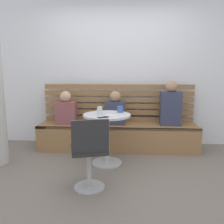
% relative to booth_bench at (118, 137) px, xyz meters
% --- Properties ---
extents(ground, '(8.00, 8.00, 0.00)m').
position_rel_booth_bench_xyz_m(ground, '(0.00, -1.20, -0.22)').
color(ground, '#70665B').
extents(back_wall, '(5.20, 0.10, 2.90)m').
position_rel_booth_bench_xyz_m(back_wall, '(0.00, 0.44, 1.23)').
color(back_wall, silver).
rests_on(back_wall, ground).
extents(booth_bench, '(2.70, 0.52, 0.44)m').
position_rel_booth_bench_xyz_m(booth_bench, '(0.00, 0.00, 0.00)').
color(booth_bench, olive).
rests_on(booth_bench, ground).
extents(booth_backrest, '(2.65, 0.04, 0.67)m').
position_rel_booth_bench_xyz_m(booth_backrest, '(0.00, 0.24, 0.56)').
color(booth_backrest, olive).
rests_on(booth_backrest, booth_bench).
extents(cafe_table, '(0.68, 0.68, 0.74)m').
position_rel_booth_bench_xyz_m(cafe_table, '(-0.13, -0.67, 0.30)').
color(cafe_table, '#ADADB2').
rests_on(cafe_table, ground).
extents(white_chair, '(0.49, 0.49, 0.85)m').
position_rel_booth_bench_xyz_m(white_chair, '(-0.26, -1.48, 0.24)').
color(white_chair, '#ADADB2').
rests_on(white_chair, ground).
extents(person_adult, '(0.34, 0.22, 0.74)m').
position_rel_booth_bench_xyz_m(person_adult, '(0.88, 0.01, 0.55)').
color(person_adult, '#333851').
rests_on(person_adult, booth_bench).
extents(person_child_left, '(0.34, 0.22, 0.57)m').
position_rel_booth_bench_xyz_m(person_child_left, '(-0.89, -0.02, 0.47)').
color(person_child_left, brown).
rests_on(person_child_left, booth_bench).
extents(person_child_middle, '(0.34, 0.22, 0.57)m').
position_rel_booth_bench_xyz_m(person_child_middle, '(-0.05, 0.02, 0.47)').
color(person_child_middle, '#333851').
rests_on(person_child_middle, booth_bench).
extents(cup_mug_blue, '(0.08, 0.08, 0.09)m').
position_rel_booth_bench_xyz_m(cup_mug_blue, '(0.05, -0.52, 0.57)').
color(cup_mug_blue, '#3D5B9E').
rests_on(cup_mug_blue, cafe_table).
extents(cup_glass_tall, '(0.07, 0.07, 0.12)m').
position_rel_booth_bench_xyz_m(cup_glass_tall, '(-0.22, -0.74, 0.58)').
color(cup_glass_tall, silver).
rests_on(cup_glass_tall, cafe_table).
extents(cup_ceramic_white, '(0.08, 0.08, 0.07)m').
position_rel_booth_bench_xyz_m(cup_ceramic_white, '(-0.24, -0.65, 0.55)').
color(cup_ceramic_white, white).
rests_on(cup_ceramic_white, cafe_table).
extents(plate_small, '(0.17, 0.17, 0.01)m').
position_rel_booth_bench_xyz_m(plate_small, '(-0.05, -0.79, 0.52)').
color(plate_small, white).
rests_on(plate_small, cafe_table).
extents(phone_on_table, '(0.16, 0.13, 0.01)m').
position_rel_booth_bench_xyz_m(phone_on_table, '(-0.16, -0.91, 0.52)').
color(phone_on_table, black).
rests_on(phone_on_table, cafe_table).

